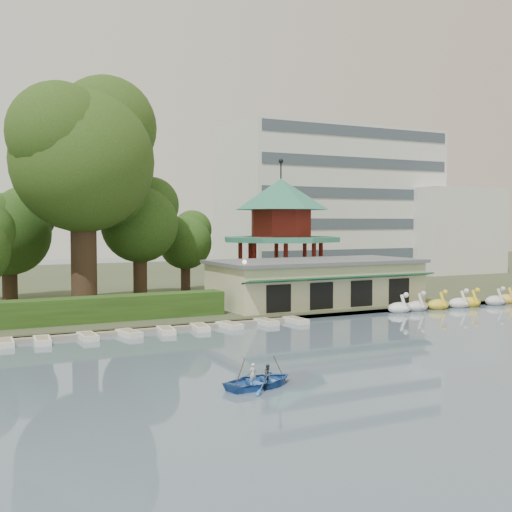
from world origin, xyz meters
TOP-DOWN VIEW (x-y plane):
  - ground_plane at (0.00, 0.00)m, footprint 220.00×220.00m
  - shore at (0.00, 52.00)m, footprint 220.00×70.00m
  - embankment at (0.00, 17.30)m, footprint 220.00×0.60m
  - dock at (-12.00, 17.20)m, footprint 34.00×1.60m
  - boathouse at (10.00, 21.97)m, footprint 18.60×9.39m
  - pavilion at (12.00, 32.00)m, footprint 12.40×12.40m
  - office_building at (32.67, 49.00)m, footprint 38.00×18.00m
  - hedge at (-15.00, 20.50)m, footprint 30.00×2.00m
  - lamp_post at (1.50, 19.00)m, footprint 0.36×0.36m
  - big_tree at (-8.84, 28.19)m, footprint 12.96×12.07m
  - small_trees at (-12.91, 31.92)m, footprint 38.98×17.09m
  - swan_boats at (23.47, 16.57)m, footprint 19.88×2.09m
  - moored_rowboats at (-11.38, 15.81)m, footprint 32.24×2.69m
  - rowboat_with_passengers at (-6.92, 0.02)m, footprint 5.71×4.61m

SIDE VIEW (x-z plane):
  - ground_plane at x=0.00m, z-range 0.00..0.00m
  - dock at x=-12.00m, z-range 0.00..0.24m
  - embankment at x=0.00m, z-range 0.00..0.30m
  - moored_rowboats at x=-11.38m, z-range 0.00..0.36m
  - shore at x=0.00m, z-range 0.00..0.40m
  - swan_boats at x=23.47m, z-range -0.56..1.35m
  - rowboat_with_passengers at x=-6.92m, z-range -0.48..1.53m
  - hedge at x=-15.00m, z-range 0.40..2.20m
  - boathouse at x=10.00m, z-range 0.42..4.32m
  - lamp_post at x=1.50m, z-range 1.20..5.48m
  - small_trees at x=-12.91m, z-range 0.95..12.48m
  - pavilion at x=12.00m, z-range 0.73..14.23m
  - office_building at x=32.67m, z-range -0.27..19.73m
  - big_tree at x=-8.84m, z-range 3.75..23.57m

